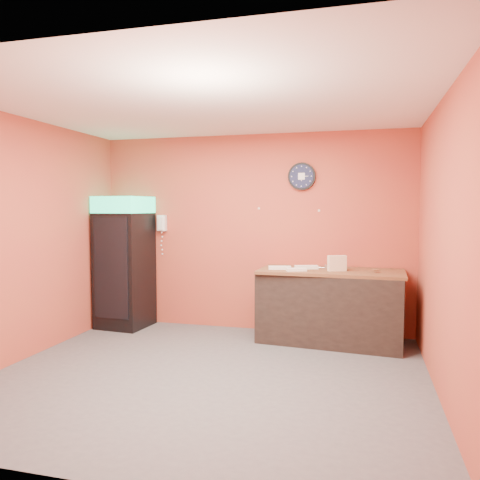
% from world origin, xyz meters
% --- Properties ---
extents(floor, '(4.50, 4.50, 0.00)m').
position_xyz_m(floor, '(0.00, 0.00, 0.00)').
color(floor, '#47474C').
rests_on(floor, ground).
extents(back_wall, '(4.50, 0.02, 2.80)m').
position_xyz_m(back_wall, '(0.00, 2.00, 1.40)').
color(back_wall, '#B14D31').
rests_on(back_wall, floor).
extents(left_wall, '(0.02, 4.00, 2.80)m').
position_xyz_m(left_wall, '(-2.25, 0.00, 1.40)').
color(left_wall, '#B14D31').
rests_on(left_wall, floor).
extents(right_wall, '(0.02, 4.00, 2.80)m').
position_xyz_m(right_wall, '(2.25, 0.00, 1.40)').
color(right_wall, '#B14D31').
rests_on(right_wall, floor).
extents(ceiling, '(4.50, 4.00, 0.02)m').
position_xyz_m(ceiling, '(0.00, 0.00, 2.80)').
color(ceiling, white).
rests_on(ceiling, back_wall).
extents(beverage_cooler, '(0.72, 0.73, 1.92)m').
position_xyz_m(beverage_cooler, '(-1.85, 1.61, 0.94)').
color(beverage_cooler, black).
rests_on(beverage_cooler, floor).
extents(prep_counter, '(1.89, 0.97, 0.91)m').
position_xyz_m(prep_counter, '(1.15, 1.59, 0.46)').
color(prep_counter, black).
rests_on(prep_counter, floor).
extents(wall_clock, '(0.38, 0.06, 0.38)m').
position_xyz_m(wall_clock, '(0.71, 1.97, 2.19)').
color(wall_clock, black).
rests_on(wall_clock, back_wall).
extents(wall_phone, '(0.13, 0.11, 0.24)m').
position_xyz_m(wall_phone, '(-1.38, 1.95, 1.53)').
color(wall_phone, white).
rests_on(wall_phone, back_wall).
extents(butcher_paper, '(1.87, 0.90, 0.04)m').
position_xyz_m(butcher_paper, '(1.15, 1.59, 0.93)').
color(butcher_paper, brown).
rests_on(butcher_paper, prep_counter).
extents(sub_roll_stack, '(0.25, 0.17, 0.20)m').
position_xyz_m(sub_roll_stack, '(1.23, 1.51, 1.05)').
color(sub_roll_stack, '#F7E1C0').
rests_on(sub_roll_stack, butcher_paper).
extents(wrapped_sandwich_left, '(0.31, 0.18, 0.04)m').
position_xyz_m(wrapped_sandwich_left, '(0.49, 1.49, 0.97)').
color(wrapped_sandwich_left, white).
rests_on(wrapped_sandwich_left, butcher_paper).
extents(wrapped_sandwich_mid, '(0.27, 0.17, 0.04)m').
position_xyz_m(wrapped_sandwich_mid, '(0.73, 1.38, 0.97)').
color(wrapped_sandwich_mid, white).
rests_on(wrapped_sandwich_mid, butcher_paper).
extents(wrapped_sandwich_right, '(0.33, 0.21, 0.04)m').
position_xyz_m(wrapped_sandwich_right, '(0.83, 1.62, 0.97)').
color(wrapped_sandwich_right, white).
rests_on(wrapped_sandwich_right, butcher_paper).
extents(kitchen_tool, '(0.06, 0.06, 0.06)m').
position_xyz_m(kitchen_tool, '(1.08, 1.71, 0.98)').
color(kitchen_tool, silver).
rests_on(kitchen_tool, butcher_paper).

